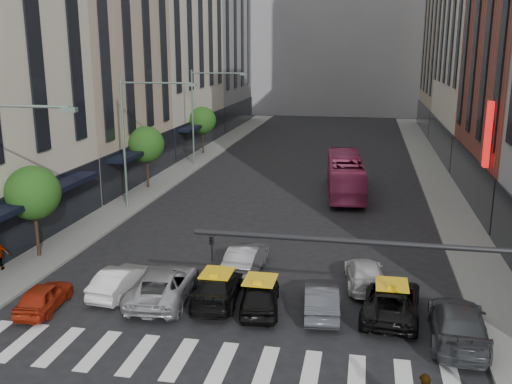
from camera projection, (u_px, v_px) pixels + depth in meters
The scene contains 25 objects.
sidewalk_left at pixel (168, 178), 49.93m from camera, with size 3.00×96.00×0.15m, color slate.
sidewalk_right at pixel (442, 190), 45.68m from camera, with size 3.00×96.00×0.15m, color slate.
building_left_b at pixel (90, 37), 46.13m from camera, with size 8.00×16.00×24.00m, color tan.
building_left_d at pixel (211, 20), 80.62m from camera, with size 8.00×18.00×30.00m, color gray.
building_right_d at pixel (462, 26), 74.59m from camera, with size 8.00×18.00×28.00m, color tan.
building_far at pixel (340, 6), 95.79m from camera, with size 30.00×10.00×36.00m, color gray.
tree_near at pixel (33, 193), 30.07m from camera, with size 2.88×2.88×4.95m.
tree_mid at pixel (146, 144), 45.30m from camera, with size 2.88×2.88×4.95m.
tree_far at pixel (203, 120), 60.53m from camera, with size 2.88×2.88×4.95m.
streetlamp_mid at pixel (136, 127), 38.72m from camera, with size 5.38×0.25×9.00m.
streetlamp_far at pixel (202, 105), 53.95m from camera, with size 5.38×0.25×9.00m.
traffic_signal at pixel (445, 293), 15.80m from camera, with size 10.10×0.20×6.00m.
liberty_sign at pixel (488, 134), 34.51m from camera, with size 0.30×0.70×4.00m.
car_red at pixel (44, 297), 24.69m from camera, with size 1.43×3.56×1.21m, color #9D230E.
car_white_front at pixel (121, 281), 26.29m from camera, with size 1.38×3.96×1.31m, color silver.
car_silver at pixel (164, 285), 25.62m from camera, with size 2.45×5.31×1.48m, color #ADAEB3.
taxi_left at pixel (217, 288), 25.44m from camera, with size 1.92×4.72×1.37m, color black.
taxi_center at pixel (260, 295), 24.64m from camera, with size 1.64×4.07×1.39m, color black.
car_grey_mid at pixel (321, 298), 24.37m from camera, with size 1.42×4.08×1.34m, color #3C3E43.
taxi_right at pixel (391, 300), 24.14m from camera, with size 2.31×5.01×1.39m, color black.
car_grey_curb at pixel (458, 323), 21.99m from camera, with size 2.11×5.20×1.51m, color #3A3D42.
car_row2_left at pixel (246, 258), 28.97m from camera, with size 1.52×4.36×1.44m, color gray.
car_row2_right at pixel (365, 274), 27.17m from camera, with size 1.77×4.34×1.26m, color silver.
bus at pixel (345, 175), 44.31m from camera, with size 2.55×10.88×3.03m, color #BC376C.
rider at pixel (424, 380), 16.29m from camera, with size 0.65×0.43×1.79m, color gray.
Camera 1 is at (5.32, -16.37, 11.04)m, focal length 40.00 mm.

